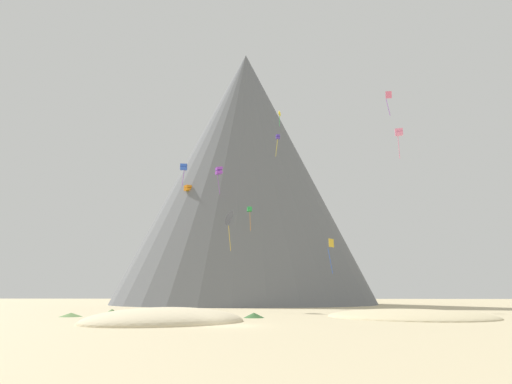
{
  "coord_description": "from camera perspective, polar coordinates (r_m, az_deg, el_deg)",
  "views": [
    {
      "loc": [
        4.46,
        -35.36,
        2.45
      ],
      "look_at": [
        -1.56,
        49.17,
        22.61
      ],
      "focal_mm": 30.17,
      "sensor_mm": 36.0,
      "label": 1
    }
  ],
  "objects": [
    {
      "name": "rock_massif",
      "position": [
        114.69,
        -1.57,
        1.33
      ],
      "size": [
        84.04,
        84.04,
        69.6
      ],
      "color": "slate",
      "rests_on": "ground_plane"
    },
    {
      "name": "bush_far_right",
      "position": [
        58.5,
        -18.57,
        -14.79
      ],
      "size": [
        2.1,
        2.1,
        0.65
      ],
      "primitive_type": "cone",
      "rotation": [
        0.0,
        0.0,
        4.81
      ],
      "color": "#668C4C",
      "rests_on": "ground_plane"
    },
    {
      "name": "kite_yellow_high",
      "position": [
        93.94,
        3.06,
        10.31
      ],
      "size": [
        0.92,
        1.38,
        3.54
      ],
      "rotation": [
        0.0,
        0.0,
        4.96
      ],
      "color": "yellow"
    },
    {
      "name": "kite_blue_mid",
      "position": [
        79.35,
        -9.57,
        3.28
      ],
      "size": [
        1.34,
        1.4,
        4.34
      ],
      "rotation": [
        0.0,
        0.0,
        0.15
      ],
      "color": "blue"
    },
    {
      "name": "kite_gold_low",
      "position": [
        66.79,
        9.91,
        -7.29
      ],
      "size": [
        0.98,
        0.73,
        5.32
      ],
      "rotation": [
        0.0,
        0.0,
        2.71
      ],
      "color": "gold"
    },
    {
      "name": "bush_far_left",
      "position": [
        47.33,
        -0.28,
        -16.02
      ],
      "size": [
        2.88,
        2.88,
        0.53
      ],
      "primitive_type": "cone",
      "rotation": [
        0.0,
        0.0,
        1.21
      ],
      "color": "#386633",
      "rests_on": "ground_plane"
    },
    {
      "name": "kite_indigo_high",
      "position": [
        83.81,
        2.91,
        7.23
      ],
      "size": [
        0.94,
        0.85,
        4.42
      ],
      "rotation": [
        0.0,
        0.0,
        4.95
      ],
      "color": "#5138B2"
    },
    {
      "name": "dune_foreground_right",
      "position": [
        51.64,
        19.6,
        -15.35
      ],
      "size": [
        23.15,
        24.21,
        1.68
      ],
      "primitive_type": "ellipsoid",
      "rotation": [
        0.0,
        0.0,
        1.98
      ],
      "color": "beige",
      "rests_on": "ground_plane"
    },
    {
      "name": "kite_black_low",
      "position": [
        66.22,
        -3.52,
        -3.54
      ],
      "size": [
        2.06,
        2.39,
        6.18
      ],
      "rotation": [
        0.0,
        0.0,
        2.2
      ],
      "color": "black"
    },
    {
      "name": "ground_plane",
      "position": [
        35.73,
        -3.25,
        -17.29
      ],
      "size": [
        400.0,
        400.0,
        0.0
      ],
      "primitive_type": "plane",
      "color": "#CCBA8E"
    },
    {
      "name": "dune_foreground_left",
      "position": [
        40.6,
        -11.93,
        -16.56
      ],
      "size": [
        19.07,
        19.22,
        2.62
      ],
      "primitive_type": "ellipsoid",
      "rotation": [
        0.0,
        0.0,
        0.82
      ],
      "color": "beige",
      "rests_on": "ground_plane"
    },
    {
      "name": "kite_orange_mid",
      "position": [
        99.01,
        -9.04,
        0.51
      ],
      "size": [
        1.86,
        1.86,
        4.08
      ],
      "rotation": [
        0.0,
        0.0,
        5.53
      ],
      "color": "orange"
    },
    {
      "name": "kite_rainbow_high",
      "position": [
        81.23,
        17.16,
        11.89
      ],
      "size": [
        1.06,
        0.4,
        4.72
      ],
      "rotation": [
        0.0,
        0.0,
        5.42
      ],
      "color": "#E5668C"
    },
    {
      "name": "kite_magenta_high",
      "position": [
        97.6,
        -2.67,
        1.27
      ],
      "size": [
        1.06,
        0.98,
        3.95
      ],
      "rotation": [
        0.0,
        0.0,
        1.29
      ],
      "color": "#D1339E"
    },
    {
      "name": "kite_pink_mid",
      "position": [
        62.99,
        18.42,
        7.5
      ],
      "size": [
        1.24,
        1.3,
        4.4
      ],
      "rotation": [
        0.0,
        0.0,
        2.92
      ],
      "color": "pink"
    },
    {
      "name": "kite_violet_high",
      "position": [
        88.16,
        -4.94,
        2.81
      ],
      "size": [
        1.71,
        1.67,
        5.78
      ],
      "rotation": [
        0.0,
        0.0,
        2.04
      ],
      "color": "purple"
    },
    {
      "name": "bush_mid_center",
      "position": [
        53.58,
        -23.33,
        -14.72
      ],
      "size": [
        3.49,
        3.49,
        0.43
      ],
      "primitive_type": "cone",
      "rotation": [
        0.0,
        0.0,
        4.05
      ],
      "color": "#668C4C",
      "rests_on": "ground_plane"
    },
    {
      "name": "kite_green_mid",
      "position": [
        85.54,
        -0.87,
        -2.36
      ],
      "size": [
        1.08,
        1.11,
        4.78
      ],
      "rotation": [
        0.0,
        0.0,
        0.23
      ],
      "color": "green"
    }
  ]
}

